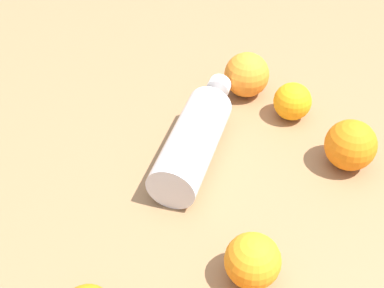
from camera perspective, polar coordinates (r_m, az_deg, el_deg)
The scene contains 6 objects.
ground_plane at distance 0.84m, azimuth 0.39°, elevation -2.93°, with size 2.40×2.40×0.00m, color olive.
water_bottle at distance 0.85m, azimuth 0.50°, elevation 1.08°, with size 0.28×0.10×0.08m.
orange_0 at distance 0.98m, azimuth 5.99°, elevation 7.52°, with size 0.08×0.08×0.08m, color orange.
orange_1 at distance 0.69m, azimuth 6.63°, elevation -12.53°, with size 0.07×0.07×0.07m, color orange.
orange_4 at distance 0.86m, azimuth 16.90°, elevation -0.11°, with size 0.08×0.08×0.08m, color orange.
orange_5 at distance 0.94m, azimuth 10.90°, elevation 4.58°, with size 0.07×0.07×0.07m, color orange.
Camera 1 is at (0.55, 0.22, 0.60)m, focal length 48.92 mm.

